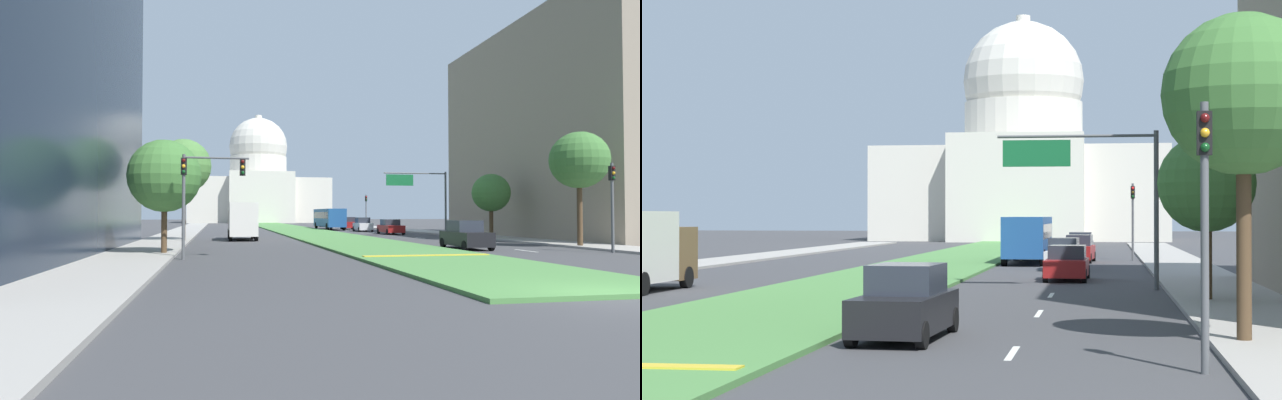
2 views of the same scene
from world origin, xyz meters
TOP-DOWN VIEW (x-y plane):
  - ground_plane at (0.00, 62.89)m, footprint 276.72×276.72m
  - grass_median at (0.00, 56.60)m, footprint 7.36×113.20m
  - lane_dashes_right at (8.09, 45.73)m, footprint 0.16×56.98m
  - sidewalk_left at (-14.50, 50.31)m, footprint 4.00×113.20m
  - sidewalk_right at (14.50, 50.31)m, footprint 4.00×113.20m
  - capitol_building at (0.00, 125.10)m, footprint 35.57×23.92m
  - traffic_light_near_right at (12.00, 14.30)m, footprint 0.28×0.35m
  - traffic_light_far_right at (12.00, 65.36)m, footprint 0.28×0.35m
  - overhead_guide_sign at (9.69, 37.19)m, footprint 6.60×0.20m
  - street_tree_right_near at (13.30, 18.78)m, footprint 3.79×3.79m
  - street_tree_right_mid at (13.60, 30.78)m, footprint 3.37×3.37m
  - sedan_lead_stopped at (5.27, 19.12)m, footprint 2.10×4.56m
  - sedan_midblock at (8.37, 43.11)m, footprint 2.06×4.48m
  - sedan_distant at (7.85, 52.56)m, footprint 2.05×4.33m
  - sedan_far_horizon at (8.49, 62.44)m, footprint 2.09×4.44m
  - sedan_very_far at (8.24, 76.67)m, footprint 2.05×4.41m
  - city_bus at (5.27, 61.09)m, footprint 2.62×11.00m

SIDE VIEW (x-z plane):
  - ground_plane at x=0.00m, z-range 0.00..0.00m
  - lane_dashes_right at x=8.09m, z-range 0.00..0.01m
  - grass_median at x=0.00m, z-range 0.00..0.14m
  - sidewalk_left at x=-14.50m, z-range 0.00..0.15m
  - sidewalk_right at x=14.50m, z-range 0.00..0.15m
  - sedan_midblock at x=8.37m, z-range -0.05..1.59m
  - sedan_very_far at x=8.24m, z-range -0.06..1.68m
  - sedan_far_horizon at x=8.49m, z-range -0.06..1.72m
  - sedan_distant at x=7.85m, z-range -0.06..1.73m
  - sedan_lead_stopped at x=5.27m, z-range -0.07..1.77m
  - city_bus at x=5.27m, z-range 0.29..3.24m
  - traffic_light_near_right at x=12.00m, z-range 0.71..5.91m
  - traffic_light_far_right at x=12.00m, z-range 0.71..5.91m
  - street_tree_right_mid at x=13.60m, z-range 1.20..7.03m
  - overhead_guide_sign at x=9.69m, z-range 1.44..7.94m
  - street_tree_right_near at x=13.30m, z-range 1.94..9.68m
  - capitol_building at x=0.00m, z-range -3.92..24.36m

